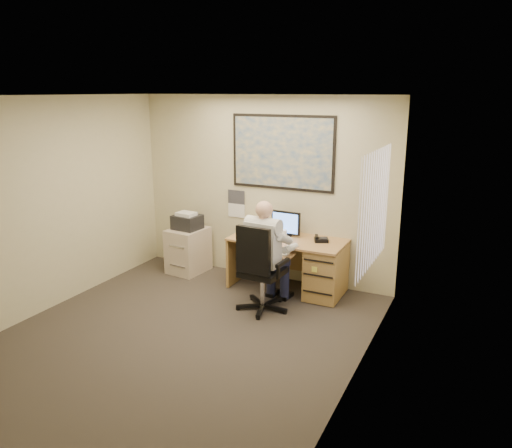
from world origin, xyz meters
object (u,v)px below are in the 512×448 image
at_px(desk, 310,263).
at_px(office_chair, 261,286).
at_px(filing_cabinet, 188,246).
at_px(person, 264,256).

height_order(desk, office_chair, office_chair).
distance_m(desk, filing_cabinet, 2.00).
distance_m(filing_cabinet, person, 1.82).
bearing_deg(filing_cabinet, office_chair, -20.59).
bearing_deg(desk, filing_cabinet, -179.79).
relative_size(desk, office_chair, 1.38).
bearing_deg(person, office_chair, -82.44).
xyz_separation_m(desk, office_chair, (-0.36, -0.83, -0.10)).
distance_m(office_chair, person, 0.39).
height_order(desk, filing_cabinet, desk).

